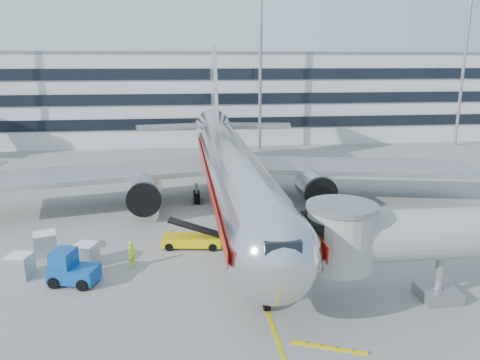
{
  "coord_description": "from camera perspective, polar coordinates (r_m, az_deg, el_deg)",
  "views": [
    {
      "loc": [
        -4.58,
        -31.97,
        13.92
      ],
      "look_at": [
        0.36,
        6.93,
        4.0
      ],
      "focal_mm": 35.0,
      "sensor_mm": 36.0,
      "label": 1
    }
  ],
  "objects": [
    {
      "name": "cargo_container_front",
      "position": [
        35.13,
        -18.28,
        -8.55
      ],
      "size": [
        1.8,
        1.8,
        1.52
      ],
      "color": "#B4B6BC",
      "rests_on": "ground"
    },
    {
      "name": "belt_loader",
      "position": [
        36.5,
        -5.87,
        -7.19
      ],
      "size": [
        4.91,
        2.34,
        2.3
      ],
      "color": "#DDBB09",
      "rests_on": "ground"
    },
    {
      "name": "light_mast_east",
      "position": [
        87.42,
        25.73,
        13.47
      ],
      "size": [
        2.4,
        1.2,
        25.45
      ],
      "color": "gray",
      "rests_on": "ground"
    },
    {
      "name": "lead_in_line",
      "position": [
        44.45,
        -0.96,
        -4.05
      ],
      "size": [
        0.25,
        70.0,
        0.01
      ],
      "primitive_type": "cube",
      "color": "#DDBD0B",
      "rests_on": "ground"
    },
    {
      "name": "cargo_container_right",
      "position": [
        34.74,
        -25.28,
        -9.45
      ],
      "size": [
        1.72,
        1.72,
        1.57
      ],
      "color": "#B4B6BC",
      "rests_on": "ground"
    },
    {
      "name": "light_mast_centre",
      "position": [
        75.04,
        2.51,
        14.92
      ],
      "size": [
        2.4,
        1.2,
        25.45
      ],
      "color": "gray",
      "rests_on": "ground"
    },
    {
      "name": "ground",
      "position": [
        35.17,
        0.86,
        -9.12
      ],
      "size": [
        180.0,
        180.0,
        0.0
      ],
      "primitive_type": "plane",
      "color": "gray",
      "rests_on": "ground"
    },
    {
      "name": "ramp_worker",
      "position": [
        33.8,
        -13.07,
        -8.8
      ],
      "size": [
        0.74,
        0.81,
        1.86
      ],
      "primitive_type": "imported",
      "rotation": [
        0.0,
        0.0,
        0.99
      ],
      "color": "#C7F219",
      "rests_on": "ground"
    },
    {
      "name": "terminal",
      "position": [
        90.24,
        -4.37,
        10.27
      ],
      "size": [
        150.0,
        24.25,
        15.6
      ],
      "color": "silver",
      "rests_on": "ground"
    },
    {
      "name": "main_jet",
      "position": [
        44.98,
        -1.22,
        1.76
      ],
      "size": [
        50.95,
        48.7,
        16.06
      ],
      "color": "silver",
      "rests_on": "ground"
    },
    {
      "name": "baggage_tug",
      "position": [
        32.47,
        -19.93,
        -10.19
      ],
      "size": [
        3.38,
        2.62,
        2.26
      ],
      "color": "#0D4694",
      "rests_on": "ground"
    },
    {
      "name": "cargo_container_left",
      "position": [
        37.86,
        -22.67,
        -7.17
      ],
      "size": [
        1.96,
        1.96,
        1.67
      ],
      "color": "#B4B6BC",
      "rests_on": "ground"
    },
    {
      "name": "jet_bridge",
      "position": [
        30.92,
        26.28,
        -6.29
      ],
      "size": [
        17.8,
        4.5,
        7.0
      ],
      "color": "silver",
      "rests_on": "ground"
    }
  ]
}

